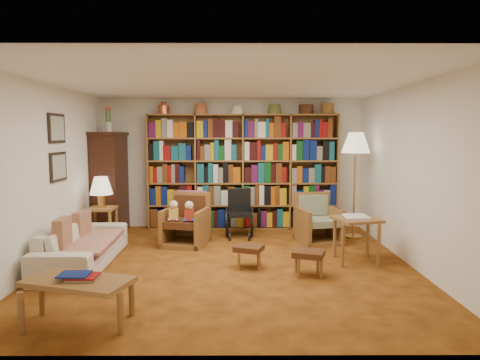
{
  "coord_description": "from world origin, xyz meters",
  "views": [
    {
      "loc": [
        0.11,
        -5.84,
        1.8
      ],
      "look_at": [
        0.14,
        0.6,
        1.13
      ],
      "focal_mm": 32.0,
      "sensor_mm": 36.0,
      "label": 1
    }
  ],
  "objects_px": {
    "armchair_sage": "(318,223)",
    "side_table_papers": "(356,225)",
    "coffee_table": "(78,285)",
    "side_table_lamp": "(102,216)",
    "armchair_leather": "(186,223)",
    "sofa": "(83,245)",
    "footstool_b": "(309,255)",
    "footstool_a": "(249,250)",
    "wheelchair": "(239,215)",
    "floor_lamp": "(356,147)"
  },
  "relations": [
    {
      "from": "floor_lamp",
      "to": "footstool_a",
      "type": "distance_m",
      "value": 2.9
    },
    {
      "from": "wheelchair",
      "to": "floor_lamp",
      "type": "bearing_deg",
      "value": -2.98
    },
    {
      "from": "floor_lamp",
      "to": "side_table_papers",
      "type": "height_order",
      "value": "floor_lamp"
    },
    {
      "from": "armchair_sage",
      "to": "coffee_table",
      "type": "height_order",
      "value": "armchair_sage"
    },
    {
      "from": "footstool_a",
      "to": "armchair_leather",
      "type": "bearing_deg",
      "value": 127.7
    },
    {
      "from": "side_table_papers",
      "to": "coffee_table",
      "type": "distance_m",
      "value": 3.79
    },
    {
      "from": "side_table_lamp",
      "to": "armchair_leather",
      "type": "relative_size",
      "value": 0.71
    },
    {
      "from": "side_table_lamp",
      "to": "side_table_papers",
      "type": "xyz_separation_m",
      "value": [
        3.94,
        -1.04,
        0.08
      ]
    },
    {
      "from": "armchair_sage",
      "to": "footstool_a",
      "type": "relative_size",
      "value": 1.84
    },
    {
      "from": "armchair_leather",
      "to": "footstool_a",
      "type": "relative_size",
      "value": 1.93
    },
    {
      "from": "armchair_leather",
      "to": "side_table_papers",
      "type": "relative_size",
      "value": 1.24
    },
    {
      "from": "wheelchair",
      "to": "footstool_b",
      "type": "distance_m",
      "value": 2.34
    },
    {
      "from": "side_table_lamp",
      "to": "side_table_papers",
      "type": "height_order",
      "value": "side_table_papers"
    },
    {
      "from": "sofa",
      "to": "wheelchair",
      "type": "height_order",
      "value": "wheelchair"
    },
    {
      "from": "armchair_sage",
      "to": "side_table_papers",
      "type": "relative_size",
      "value": 1.18
    },
    {
      "from": "floor_lamp",
      "to": "side_table_papers",
      "type": "distance_m",
      "value": 1.84
    },
    {
      "from": "footstool_b",
      "to": "armchair_sage",
      "type": "bearing_deg",
      "value": 75.99
    },
    {
      "from": "armchair_leather",
      "to": "footstool_b",
      "type": "bearing_deg",
      "value": -42.78
    },
    {
      "from": "sofa",
      "to": "armchair_leather",
      "type": "height_order",
      "value": "armchair_leather"
    },
    {
      "from": "sofa",
      "to": "footstool_a",
      "type": "xyz_separation_m",
      "value": [
        2.3,
        -0.13,
        -0.04
      ]
    },
    {
      "from": "wheelchair",
      "to": "armchair_sage",
      "type": "bearing_deg",
      "value": -15.94
    },
    {
      "from": "coffee_table",
      "to": "floor_lamp",
      "type": "bearing_deg",
      "value": 44.34
    },
    {
      "from": "wheelchair",
      "to": "coffee_table",
      "type": "xyz_separation_m",
      "value": [
        -1.54,
        -3.58,
        0.0
      ]
    },
    {
      "from": "side_table_papers",
      "to": "footstool_a",
      "type": "distance_m",
      "value": 1.59
    },
    {
      "from": "wheelchair",
      "to": "footstool_b",
      "type": "bearing_deg",
      "value": -67.79
    },
    {
      "from": "footstool_a",
      "to": "side_table_papers",
      "type": "bearing_deg",
      "value": 10.25
    },
    {
      "from": "wheelchair",
      "to": "floor_lamp",
      "type": "height_order",
      "value": "floor_lamp"
    },
    {
      "from": "side_table_papers",
      "to": "footstool_b",
      "type": "height_order",
      "value": "side_table_papers"
    },
    {
      "from": "side_table_papers",
      "to": "coffee_table",
      "type": "height_order",
      "value": "side_table_papers"
    },
    {
      "from": "wheelchair",
      "to": "footstool_a",
      "type": "height_order",
      "value": "wheelchair"
    },
    {
      "from": "armchair_sage",
      "to": "footstool_b",
      "type": "relative_size",
      "value": 1.74
    },
    {
      "from": "floor_lamp",
      "to": "wheelchair",
      "type": "bearing_deg",
      "value": 177.02
    },
    {
      "from": "sofa",
      "to": "armchair_sage",
      "type": "bearing_deg",
      "value": -70.61
    },
    {
      "from": "side_table_lamp",
      "to": "armchair_leather",
      "type": "xyz_separation_m",
      "value": [
        1.39,
        0.0,
        -0.11
      ]
    },
    {
      "from": "floor_lamp",
      "to": "coffee_table",
      "type": "height_order",
      "value": "floor_lamp"
    },
    {
      "from": "sofa",
      "to": "footstool_b",
      "type": "height_order",
      "value": "sofa"
    },
    {
      "from": "armchair_leather",
      "to": "footstool_b",
      "type": "distance_m",
      "value": 2.42
    },
    {
      "from": "wheelchair",
      "to": "side_table_papers",
      "type": "relative_size",
      "value": 1.21
    },
    {
      "from": "side_table_lamp",
      "to": "wheelchair",
      "type": "bearing_deg",
      "value": 12.87
    },
    {
      "from": "armchair_leather",
      "to": "wheelchair",
      "type": "height_order",
      "value": "armchair_leather"
    },
    {
      "from": "wheelchair",
      "to": "floor_lamp",
      "type": "xyz_separation_m",
      "value": [
        2.02,
        -0.11,
        1.21
      ]
    },
    {
      "from": "side_table_papers",
      "to": "side_table_lamp",
      "type": "bearing_deg",
      "value": 165.27
    },
    {
      "from": "sofa",
      "to": "floor_lamp",
      "type": "bearing_deg",
      "value": -70.42
    },
    {
      "from": "floor_lamp",
      "to": "footstool_b",
      "type": "xyz_separation_m",
      "value": [
        -1.13,
        -2.06,
        -1.33
      ]
    },
    {
      "from": "side_table_lamp",
      "to": "wheelchair",
      "type": "xyz_separation_m",
      "value": [
        2.28,
        0.52,
        -0.08
      ]
    },
    {
      "from": "armchair_leather",
      "to": "footstool_a",
      "type": "distance_m",
      "value": 1.66
    },
    {
      "from": "armchair_leather",
      "to": "coffee_table",
      "type": "relative_size",
      "value": 0.79
    },
    {
      "from": "armchair_sage",
      "to": "side_table_papers",
      "type": "height_order",
      "value": "armchair_sage"
    },
    {
      "from": "armchair_sage",
      "to": "coffee_table",
      "type": "relative_size",
      "value": 0.75
    },
    {
      "from": "armchair_leather",
      "to": "wheelchair",
      "type": "relative_size",
      "value": 1.02
    }
  ]
}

